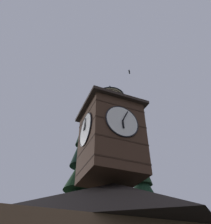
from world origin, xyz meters
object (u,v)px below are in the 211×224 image
object	(u,v)px
clock_tower	(110,135)
pine_tree_behind	(80,211)
moon	(145,216)
flying_bird_high	(129,72)

from	to	relation	value
clock_tower	pine_tree_behind	bearing A→B (deg)	-87.86
pine_tree_behind	moon	bearing A→B (deg)	-133.81
flying_bird_high	pine_tree_behind	bearing A→B (deg)	-57.02
clock_tower	flying_bird_high	size ratio (longest dim) A/B	15.91
pine_tree_behind	flying_bird_high	xyz separation A→B (m)	(-3.28, 5.06, 14.06)
pine_tree_behind	clock_tower	bearing A→B (deg)	92.14
moon	flying_bird_high	size ratio (longest dim) A/B	2.58
pine_tree_behind	flying_bird_high	bearing A→B (deg)	122.98
clock_tower	pine_tree_behind	world-z (taller)	pine_tree_behind
pine_tree_behind	flying_bird_high	size ratio (longest dim) A/B	30.09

